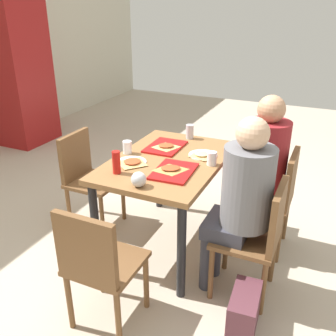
{
  "coord_description": "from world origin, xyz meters",
  "views": [
    {
      "loc": [
        -2.38,
        -1.09,
        1.85
      ],
      "look_at": [
        0.0,
        0.0,
        0.68
      ],
      "focal_mm": 40.29,
      "sensor_mm": 36.0,
      "label": 1
    }
  ],
  "objects_px": {
    "chair_near_left": "(259,233)",
    "chair_near_right": "(276,194)",
    "tray_red_far": "(165,147)",
    "pizza_slice_b": "(166,146)",
    "main_table": "(168,171)",
    "paper_plate_center": "(132,162)",
    "person_in_red": "(241,195)",
    "paper_plate_near_edge": "(203,155)",
    "chair_left_end": "(98,262)",
    "person_in_brown_jacket": "(261,162)",
    "pizza_slice_a": "(171,169)",
    "plastic_cup_b": "(212,158)",
    "soda_can": "(190,132)",
    "chair_far_side": "(86,173)",
    "pizza_slice_d": "(201,155)",
    "condiment_bottle": "(116,162)",
    "plastic_cup_a": "(127,147)",
    "foil_bundle": "(139,179)",
    "drink_fridge": "(19,73)",
    "tray_red_near": "(174,171)",
    "pizza_slice_c": "(132,162)",
    "handbag": "(244,312)"
  },
  "relations": [
    {
      "from": "pizza_slice_b",
      "to": "drink_fridge",
      "type": "bearing_deg",
      "value": 65.43
    },
    {
      "from": "chair_left_end",
      "to": "soda_can",
      "type": "bearing_deg",
      "value": 0.77
    },
    {
      "from": "chair_near_right",
      "to": "chair_left_end",
      "type": "height_order",
      "value": "same"
    },
    {
      "from": "chair_far_side",
      "to": "pizza_slice_d",
      "type": "relative_size",
      "value": 3.84
    },
    {
      "from": "paper_plate_center",
      "to": "pizza_slice_b",
      "type": "relative_size",
      "value": 0.98
    },
    {
      "from": "chair_near_left",
      "to": "handbag",
      "type": "bearing_deg",
      "value": -177.44
    },
    {
      "from": "chair_left_end",
      "to": "tray_red_near",
      "type": "relative_size",
      "value": 2.32
    },
    {
      "from": "chair_near_left",
      "to": "chair_near_right",
      "type": "bearing_deg",
      "value": 0.0
    },
    {
      "from": "tray_red_far",
      "to": "pizza_slice_d",
      "type": "height_order",
      "value": "pizza_slice_d"
    },
    {
      "from": "person_in_red",
      "to": "paper_plate_near_edge",
      "type": "relative_size",
      "value": 5.66
    },
    {
      "from": "chair_near_right",
      "to": "plastic_cup_b",
      "type": "xyz_separation_m",
      "value": [
        -0.26,
        0.44,
        0.32
      ]
    },
    {
      "from": "pizza_slice_c",
      "to": "pizza_slice_d",
      "type": "xyz_separation_m",
      "value": [
        0.35,
        -0.41,
        0.0
      ]
    },
    {
      "from": "chair_far_side",
      "to": "tray_red_near",
      "type": "distance_m",
      "value": 0.98
    },
    {
      "from": "chair_near_left",
      "to": "chair_left_end",
      "type": "relative_size",
      "value": 1.0
    },
    {
      "from": "paper_plate_near_edge",
      "to": "foil_bundle",
      "type": "height_order",
      "value": "foil_bundle"
    },
    {
      "from": "person_in_brown_jacket",
      "to": "pizza_slice_a",
      "type": "height_order",
      "value": "person_in_brown_jacket"
    },
    {
      "from": "person_in_red",
      "to": "pizza_slice_d",
      "type": "distance_m",
      "value": 0.61
    },
    {
      "from": "soda_can",
      "to": "condiment_bottle",
      "type": "distance_m",
      "value": 0.89
    },
    {
      "from": "person_in_brown_jacket",
      "to": "pizza_slice_c",
      "type": "height_order",
      "value": "person_in_brown_jacket"
    },
    {
      "from": "main_table",
      "to": "drink_fridge",
      "type": "xyz_separation_m",
      "value": [
        1.44,
        2.85,
        0.3
      ]
    },
    {
      "from": "pizza_slice_a",
      "to": "soda_can",
      "type": "distance_m",
      "value": 0.71
    },
    {
      "from": "tray_red_near",
      "to": "soda_can",
      "type": "relative_size",
      "value": 2.95
    },
    {
      "from": "condiment_bottle",
      "to": "plastic_cup_a",
      "type": "bearing_deg",
      "value": 18.71
    },
    {
      "from": "plastic_cup_a",
      "to": "paper_plate_near_edge",
      "type": "bearing_deg",
      "value": -69.75
    },
    {
      "from": "chair_left_end",
      "to": "pizza_slice_b",
      "type": "height_order",
      "value": "chair_left_end"
    },
    {
      "from": "paper_plate_near_edge",
      "to": "condiment_bottle",
      "type": "xyz_separation_m",
      "value": [
        -0.55,
        0.43,
        0.08
      ]
    },
    {
      "from": "pizza_slice_a",
      "to": "pizza_slice_d",
      "type": "distance_m",
      "value": 0.37
    },
    {
      "from": "main_table",
      "to": "paper_plate_center",
      "type": "distance_m",
      "value": 0.3
    },
    {
      "from": "pizza_slice_b",
      "to": "chair_near_left",
      "type": "bearing_deg",
      "value": -118.23
    },
    {
      "from": "drink_fridge",
      "to": "main_table",
      "type": "bearing_deg",
      "value": -116.78
    },
    {
      "from": "person_in_brown_jacket",
      "to": "soda_can",
      "type": "xyz_separation_m",
      "value": [
        0.2,
        0.66,
        0.09
      ]
    },
    {
      "from": "person_in_red",
      "to": "soda_can",
      "type": "bearing_deg",
      "value": 40.01
    },
    {
      "from": "soda_can",
      "to": "condiment_bottle",
      "type": "xyz_separation_m",
      "value": [
        -0.87,
        0.2,
        0.02
      ]
    },
    {
      "from": "tray_red_far",
      "to": "pizza_slice_b",
      "type": "distance_m",
      "value": 0.03
    },
    {
      "from": "main_table",
      "to": "person_in_brown_jacket",
      "type": "xyz_separation_m",
      "value": [
        0.29,
        -0.64,
        0.08
      ]
    },
    {
      "from": "plastic_cup_b",
      "to": "soda_can",
      "type": "distance_m",
      "value": 0.58
    },
    {
      "from": "soda_can",
      "to": "foil_bundle",
      "type": "distance_m",
      "value": 0.99
    },
    {
      "from": "chair_near_left",
      "to": "tray_red_near",
      "type": "height_order",
      "value": "chair_near_left"
    },
    {
      "from": "tray_red_far",
      "to": "pizza_slice_d",
      "type": "relative_size",
      "value": 1.66
    },
    {
      "from": "plastic_cup_b",
      "to": "drink_fridge",
      "type": "distance_m",
      "value": 3.48
    },
    {
      "from": "main_table",
      "to": "tray_red_near",
      "type": "relative_size",
      "value": 3.22
    },
    {
      "from": "plastic_cup_a",
      "to": "drink_fridge",
      "type": "bearing_deg",
      "value": 59.75
    },
    {
      "from": "person_in_brown_jacket",
      "to": "paper_plate_near_edge",
      "type": "bearing_deg",
      "value": 105.39
    },
    {
      "from": "plastic_cup_b",
      "to": "soda_can",
      "type": "relative_size",
      "value": 0.82
    },
    {
      "from": "pizza_slice_a",
      "to": "foil_bundle",
      "type": "height_order",
      "value": "foil_bundle"
    },
    {
      "from": "tray_red_near",
      "to": "pizza_slice_d",
      "type": "height_order",
      "value": "pizza_slice_d"
    },
    {
      "from": "main_table",
      "to": "pizza_slice_a",
      "type": "distance_m",
      "value": 0.27
    },
    {
      "from": "person_in_brown_jacket",
      "to": "foil_bundle",
      "type": "distance_m",
      "value": 1.0
    },
    {
      "from": "tray_red_near",
      "to": "pizza_slice_c",
      "type": "bearing_deg",
      "value": 89.4
    },
    {
      "from": "chair_left_end",
      "to": "person_in_brown_jacket",
      "type": "relative_size",
      "value": 0.67
    }
  ]
}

